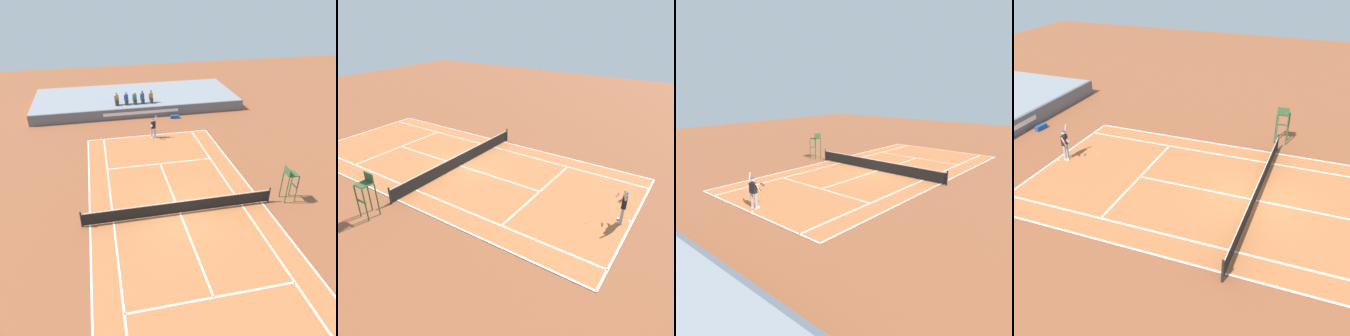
{
  "view_description": "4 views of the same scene",
  "coord_description": "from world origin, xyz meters",
  "views": [
    {
      "loc": [
        -4.23,
        -15.91,
        12.84
      ],
      "look_at": [
        0.1,
        3.98,
        1.0
      ],
      "focal_mm": 35.53,
      "sensor_mm": 36.0,
      "label": 1
    },
    {
      "loc": [
        14.77,
        13.87,
        9.83
      ],
      "look_at": [
        0.1,
        3.98,
        1.0
      ],
      "focal_mm": 33.44,
      "sensor_mm": 36.0,
      "label": 2
    },
    {
      "loc": [
        -14.89,
        20.9,
        6.75
      ],
      "look_at": [
        0.1,
        3.98,
        1.0
      ],
      "focal_mm": 34.61,
      "sensor_mm": 36.0,
      "label": 3
    },
    {
      "loc": [
        -17.16,
        -2.75,
        11.34
      ],
      "look_at": [
        0.1,
        3.98,
        1.0
      ],
      "focal_mm": 43.83,
      "sensor_mm": 36.0,
      "label": 4
    }
  ],
  "objects": [
    {
      "name": "ground_plane",
      "position": [
        0.0,
        0.0,
        0.0
      ],
      "size": [
        80.0,
        80.0,
        0.0
      ],
      "primitive_type": "plane",
      "color": "brown"
    },
    {
      "name": "court",
      "position": [
        0.0,
        0.0,
        0.01
      ],
      "size": [
        11.08,
        23.88,
        0.03
      ],
      "color": "#B76638",
      "rests_on": "ground"
    },
    {
      "name": "net",
      "position": [
        0.0,
        0.0,
        0.52
      ],
      "size": [
        11.98,
        0.1,
        1.07
      ],
      "color": "black",
      "rests_on": "ground"
    },
    {
      "name": "tennis_player",
      "position": [
        0.34,
        11.36,
        0.99
      ],
      "size": [
        0.75,
        0.73,
        2.08
      ],
      "color": "#9E9EA3",
      "rests_on": "ground"
    },
    {
      "name": "tennis_ball",
      "position": [
        1.48,
        9.94,
        0.03
      ],
      "size": [
        0.07,
        0.07,
        0.07
      ],
      "primitive_type": "sphere",
      "color": "#D1E533",
      "rests_on": "ground"
    },
    {
      "name": "umpire_chair",
      "position": [
        7.21,
        0.0,
        1.56
      ],
      "size": [
        0.77,
        0.77,
        2.44
      ],
      "color": "#2D562D",
      "rests_on": "ground"
    }
  ]
}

